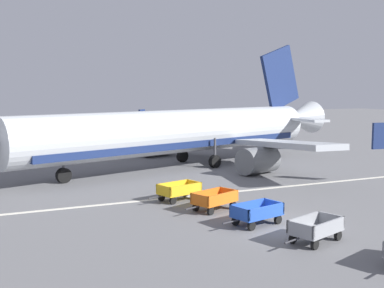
{
  "coord_description": "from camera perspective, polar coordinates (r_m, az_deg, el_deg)",
  "views": [
    {
      "loc": [
        -13.45,
        -19.83,
        6.81
      ],
      "look_at": [
        1.0,
        12.15,
        2.8
      ],
      "focal_mm": 45.43,
      "sensor_mm": 36.0,
      "label": 1
    }
  ],
  "objects": [
    {
      "name": "ground_plane",
      "position": [
        24.91,
        9.58,
        -9.44
      ],
      "size": [
        220.0,
        220.0,
        0.0
      ],
      "primitive_type": "plane",
      "color": "slate"
    },
    {
      "name": "apron_stripe",
      "position": [
        31.52,
        1.57,
        -5.95
      ],
      "size": [
        120.0,
        0.36,
        0.01
      ],
      "primitive_type": "cube",
      "color": "silver",
      "rests_on": "ground"
    },
    {
      "name": "airplane",
      "position": [
        42.37,
        -0.77,
        1.43
      ],
      "size": [
        36.98,
        30.01,
        11.34
      ],
      "color": "#B2B7BC",
      "rests_on": "ground"
    },
    {
      "name": "baggage_cart_second_in_row",
      "position": [
        22.62,
        14.32,
        -9.61
      ],
      "size": [
        3.6,
        2.13,
        1.07
      ],
      "color": "gray",
      "rests_on": "ground"
    },
    {
      "name": "baggage_cart_third_in_row",
      "position": [
        24.83,
        7.62,
        -8.02
      ],
      "size": [
        3.62,
        1.95,
        1.07
      ],
      "color": "#234CB2",
      "rests_on": "ground"
    },
    {
      "name": "baggage_cart_fourth_in_row",
      "position": [
        27.48,
        2.65,
        -6.54
      ],
      "size": [
        3.58,
        2.2,
        1.07
      ],
      "color": "orange",
      "rests_on": "ground"
    },
    {
      "name": "baggage_cart_far_end",
      "position": [
        29.83,
        -1.53,
        -5.5
      ],
      "size": [
        3.62,
        2.04,
        1.07
      ],
      "color": "gold",
      "rests_on": "ground"
    }
  ]
}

